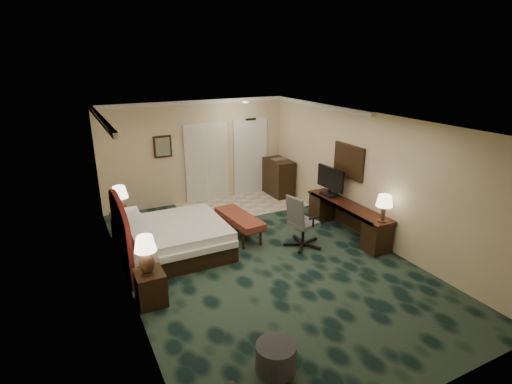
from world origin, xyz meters
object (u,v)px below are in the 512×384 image
bed_bench (240,226)px  desk (347,219)px  lamp_near (146,255)px  tv (330,182)px  nightstand_near (150,288)px  nightstand_far (124,228)px  desk_chair (304,221)px  ottoman (276,357)px  minibar (278,177)px  lamp_far (120,201)px  bed (175,239)px

bed_bench → desk: (2.17, -0.96, 0.10)m
lamp_near → tv: size_ratio=0.74×
nightstand_near → desk: bearing=8.7°
nightstand_far → desk_chair: 3.82m
nightstand_far → lamp_near: (-0.03, -2.59, 0.58)m
desk_chair → tv: bearing=20.4°
ottoman → desk_chair: bearing=51.4°
nightstand_far → minibar: bearing=13.8°
bed_bench → tv: 2.33m
lamp_far → bed_bench: lamp_far is taller
bed → minibar: bearing=30.9°
bed_bench → nightstand_near: bearing=-150.0°
lamp_near → lamp_far: 2.55m
lamp_far → tv: 4.64m
bed → bed_bench: size_ratio=1.36×
lamp_far → tv: bearing=-14.4°
bed → nightstand_far: bed is taller
nightstand_far → desk: 4.85m
bed_bench → desk_chair: 1.46m
nightstand_far → desk_chair: (3.27, -1.95, 0.27)m
bed → minibar: size_ratio=1.91×
minibar → lamp_far: bearing=-165.7°
lamp_far → desk: bearing=-22.3°
tv → minibar: size_ratio=0.85×
lamp_far → bed_bench: 2.56m
lamp_near → desk: lamp_near is taller
lamp_near → desk_chair: size_ratio=0.57×
bed_bench → lamp_near: bearing=-149.8°
nightstand_near → lamp_far: (0.00, 2.52, 0.63)m
lamp_near → bed_bench: (2.33, 1.68, -0.63)m
lamp_far → lamp_near: bearing=-90.5°
lamp_far → ottoman: (1.07, -4.68, -0.72)m
lamp_far → ottoman: lamp_far is taller
lamp_far → desk: 4.88m
desk_chair → desk: bearing=-8.2°
nightstand_near → desk_chair: desk_chair is taller
lamp_near → tv: tv is taller
lamp_near → tv: bearing=17.2°
desk → nightstand_near: bearing=-171.3°
ottoman → tv: bearing=45.9°
nightstand_near → ottoman: size_ratio=1.06×
lamp_near → nightstand_near: bearing=57.6°
nightstand_near → bed_bench: nightstand_near is taller
nightstand_far → bed_bench: size_ratio=0.41×
bed → lamp_near: 1.83m
bed → bed_bench: bearing=6.2°
desk_chair → bed_bench: bearing=121.3°
lamp_far → desk: (4.48, -1.84, -0.57)m
nightstand_far → bed_bench: 2.47m
nightstand_near → minibar: size_ratio=0.54×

